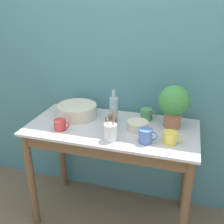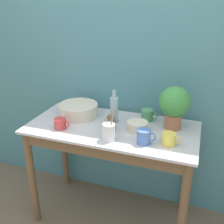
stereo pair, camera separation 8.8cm
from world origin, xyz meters
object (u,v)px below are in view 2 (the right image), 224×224
at_px(bottle_short, 110,124).
at_px(potted_plant, 174,104).
at_px(bowl_wash_large, 78,110).
at_px(mug_green, 147,115).
at_px(mug_yellow, 169,139).
at_px(bottle_tall, 114,109).
at_px(utensil_cup, 109,132).
at_px(bowl_small_cream, 137,126).
at_px(mug_red, 60,124).
at_px(mug_blue, 144,137).

bearing_deg(bottle_short, potted_plant, 23.91).
relative_size(potted_plant, bowl_wash_large, 1.01).
relative_size(mug_green, mug_yellow, 1.03).
bearing_deg(bottle_tall, potted_plant, 6.01).
relative_size(bottle_short, mug_green, 0.95).
bearing_deg(mug_green, bottle_tall, -153.43).
distance_m(bottle_tall, utensil_cup, 0.30).
relative_size(mug_green, bowl_small_cream, 0.84).
bearing_deg(bowl_small_cream, mug_green, 80.50).
bearing_deg(bottle_short, bottle_tall, 97.52).
xyz_separation_m(bottle_short, mug_yellow, (0.44, -0.07, -0.01)).
bearing_deg(utensil_cup, bottle_short, 105.69).
bearing_deg(potted_plant, bottle_short, -156.09).
bearing_deg(mug_yellow, mug_red, -178.29).
height_order(bottle_tall, utensil_cup, bottle_tall).
bearing_deg(mug_yellow, bowl_small_cream, 151.19).
bearing_deg(mug_green, mug_red, -148.69).
height_order(bottle_tall, bowl_small_cream, bottle_tall).
bearing_deg(potted_plant, mug_green, 160.63).
distance_m(bowl_wash_large, bottle_tall, 0.33).
bearing_deg(bowl_wash_large, mug_red, -95.52).
height_order(mug_blue, utensil_cup, utensil_cup).
bearing_deg(potted_plant, bowl_small_cream, -152.94).
height_order(bottle_tall, mug_red, bottle_tall).
distance_m(bowl_wash_large, mug_red, 0.26).
height_order(bowl_wash_large, mug_yellow, bowl_wash_large).
distance_m(bottle_short, mug_green, 0.34).
relative_size(mug_green, utensil_cup, 0.59).
bearing_deg(utensil_cup, mug_green, 65.86).
height_order(potted_plant, mug_green, potted_plant).
xyz_separation_m(potted_plant, utensil_cup, (-0.39, -0.33, -0.13)).
xyz_separation_m(bowl_wash_large, mug_blue, (0.62, -0.27, -0.00)).
distance_m(potted_plant, bottle_tall, 0.46).
xyz_separation_m(bottle_tall, mug_green, (0.24, 0.12, -0.06)).
height_order(bowl_wash_large, mug_red, bowl_wash_large).
distance_m(bottle_short, bowl_small_cream, 0.20).
bearing_deg(mug_green, mug_yellow, -56.93).
xyz_separation_m(bowl_wash_large, mug_yellow, (0.78, -0.23, -0.01)).
bearing_deg(mug_blue, potted_plant, 62.92).
height_order(mug_blue, bowl_small_cream, mug_blue).
relative_size(potted_plant, bottle_tall, 1.23).
relative_size(bowl_wash_large, bottle_tall, 1.22).
relative_size(bottle_short, mug_red, 1.04).
relative_size(bowl_wash_large, mug_red, 2.69).
distance_m(bowl_wash_large, mug_yellow, 0.81).
bearing_deg(mug_blue, bottle_short, 159.16).
distance_m(mug_yellow, utensil_cup, 0.41).
distance_m(bottle_tall, bottle_short, 0.16).
relative_size(bottle_tall, mug_green, 2.03).
relative_size(bottle_tall, mug_blue, 2.03).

